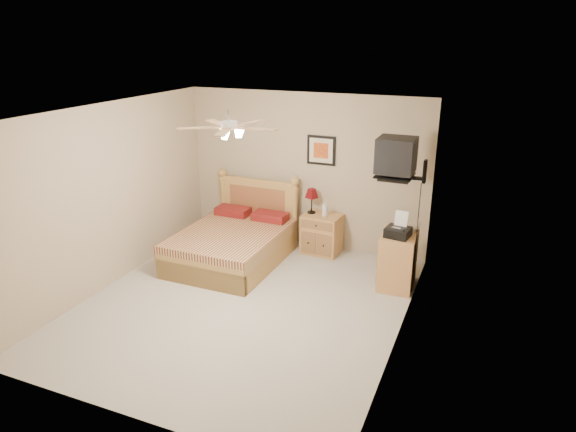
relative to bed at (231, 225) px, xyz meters
The scene contains 17 objects.
floor 1.49m from the bed, 55.37° to the right, with size 4.50×4.50×0.00m, color #ACA59B.
ceiling 2.33m from the bed, 55.37° to the right, with size 4.00×4.50×0.04m, color white.
wall_back 1.51m from the bed, 55.60° to the left, with size 4.00×0.04×2.50m, color tan.
wall_front 3.52m from the bed, 77.07° to the right, with size 4.00×0.04×2.50m, color tan.
wall_left 1.78m from the bed, 137.60° to the right, with size 0.04×4.50×2.50m, color tan.
wall_right 3.06m from the bed, 21.99° to the right, with size 0.04×4.50×2.50m, color tan.
bed is the anchor object (origin of this frame).
nightstand 1.48m from the bed, 37.44° to the left, with size 0.59×0.44×0.64m, color #BC8242.
table_lamp 1.35m from the bed, 43.77° to the left, with size 0.22×0.22×0.41m, color #5C090E, non-canonical shape.
lotion_bottle 1.49m from the bed, 34.71° to the left, with size 0.09×0.10×0.25m, color silver.
framed_picture 1.83m from the bed, 46.76° to the left, with size 0.46×0.04×0.46m, color black.
dresser 2.52m from the bed, ahead, with size 0.46×0.66×0.78m, color tan.
fax_machine 2.52m from the bed, ahead, with size 0.31×0.33×0.33m, color black, non-canonical shape.
magazine_lower 2.54m from the bed, 10.05° to the left, with size 0.21×0.28×0.03m, color tan.
magazine_upper 2.58m from the bed, 10.45° to the left, with size 0.21×0.28×0.02m, color tan.
wall_tv 2.80m from the bed, ahead, with size 0.56×0.46×0.58m, color black, non-canonical shape.
ceiling_fan 2.33m from the bed, 59.63° to the right, with size 1.14×1.14×0.28m, color white, non-canonical shape.
Camera 1 is at (2.80, -5.24, 3.36)m, focal length 32.00 mm.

